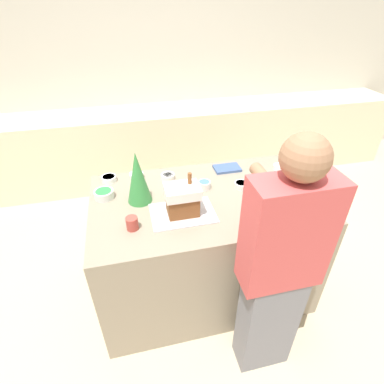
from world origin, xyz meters
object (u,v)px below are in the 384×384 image
candy_bowl_near_tray_right (136,175)px  person (278,270)px  candy_bowl_front_corner (204,185)px  mug (132,223)px  candy_bowl_near_tray_left (104,194)px  cookbook (227,168)px  candy_bowl_far_left (279,167)px  baking_tray (183,213)px  candy_bowl_far_right (168,176)px  decorative_tree (138,178)px  gingerbread_house (182,199)px  candy_bowl_behind_tray (241,185)px  candy_bowl_center_rear (109,179)px

candy_bowl_near_tray_right → person: 1.22m
candy_bowl_front_corner → mug: bearing=-148.3°
candy_bowl_near_tray_left → mug: bearing=-65.9°
candy_bowl_near_tray_left → cookbook: size_ratio=0.64×
candy_bowl_near_tray_right → candy_bowl_far_left: bearing=-6.9°
candy_bowl_near_tray_right → candy_bowl_front_corner: (0.46, -0.25, 0.01)m
baking_tray → cookbook: 0.66m
cookbook → mug: size_ratio=2.49×
candy_bowl_far_right → cookbook: 0.48m
candy_bowl_far_left → decorative_tree: bearing=-171.3°
candy_bowl_far_left → baking_tray: bearing=-156.3°
decorative_tree → person: bearing=-48.1°
candy_bowl_front_corner → cookbook: (0.25, 0.22, -0.02)m
candy_bowl_near_tray_left → candy_bowl_far_right: candy_bowl_near_tray_left is taller
gingerbread_house → baking_tray: bearing=-154.5°
candy_bowl_far_right → candy_bowl_near_tray_left: bearing=-162.8°
decorative_tree → person: 1.01m
cookbook → candy_bowl_far_left: bearing=-13.7°
mug → candy_bowl_behind_tray: bearing=19.1°
candy_bowl_far_right → person: 1.05m
gingerbread_house → candy_bowl_far_left: (0.85, 0.38, -0.09)m
cookbook → person: (-0.05, -0.99, -0.07)m
gingerbread_house → candy_bowl_far_right: size_ratio=2.63×
candy_bowl_front_corner → mug: mug is taller
candy_bowl_behind_tray → cookbook: bearing=92.4°
candy_bowl_far_right → mug: size_ratio=1.24×
candy_bowl_near_tray_left → candy_bowl_near_tray_right: candy_bowl_near_tray_left is taller
gingerbread_house → candy_bowl_far_left: 0.94m
candy_bowl_behind_tray → mug: 0.83m
candy_bowl_near_tray_left → person: size_ratio=0.08×
candy_bowl_near_tray_right → cookbook: size_ratio=0.51×
candy_bowl_far_left → cookbook: candy_bowl_far_left is taller
candy_bowl_far_right → candy_bowl_behind_tray: candy_bowl_behind_tray is taller
baking_tray → candy_bowl_near_tray_left: (-0.48, 0.30, 0.03)m
candy_bowl_near_tray_left → candy_bowl_front_corner: same height
gingerbread_house → candy_bowl_behind_tray: gingerbread_house is taller
candy_bowl_near_tray_left → candy_bowl_behind_tray: bearing=-5.8°
gingerbread_house → candy_bowl_near_tray_right: bearing=116.1°
candy_bowl_far_left → person: 1.01m
baking_tray → mug: size_ratio=4.93×
candy_bowl_near_tray_left → person: 1.21m
baking_tray → candy_bowl_far_right: candy_bowl_far_right is taller
cookbook → mug: mug is taller
candy_bowl_front_corner → mug: 0.62m
candy_bowl_near_tray_left → candy_bowl_far_left: candy_bowl_near_tray_left is taller
candy_bowl_front_corner → cookbook: bearing=41.5°
candy_bowl_near_tray_left → candy_bowl_behind_tray: (0.95, -0.10, -0.01)m
candy_bowl_center_rear → mug: mug is taller
candy_bowl_near_tray_left → person: person is taller
decorative_tree → person: person is taller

